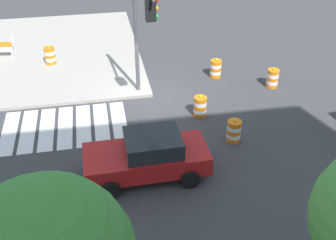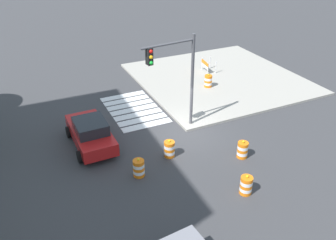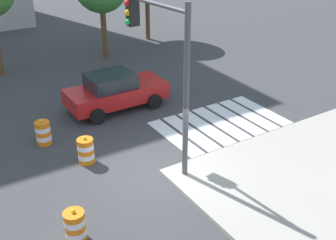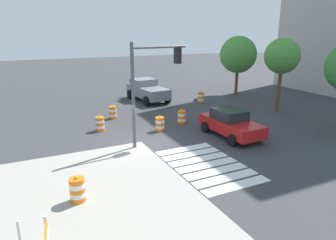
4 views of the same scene
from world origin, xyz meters
The scene contains 11 objects.
ground_plane centered at (0.00, 0.00, 0.00)m, with size 120.00×120.00×0.00m, color #38383A.
sidewalk_corner centered at (6.00, -6.00, 0.07)m, with size 12.00×12.00×0.15m, color #9E998E.
crosswalk_stripes centered at (4.00, 1.80, 0.01)m, with size 5.10×3.20×0.02m.
sports_car centered at (1.03, 5.40, 0.81)m, with size 4.32×2.18×1.63m.
traffic_barrel_near_corner centered at (-3.46, -1.48, 0.45)m, with size 0.56×0.56×1.02m.
traffic_barrel_crosswalk_end centered at (-2.60, 4.00, 0.45)m, with size 0.56×0.56×1.02m.
traffic_barrel_median_far centered at (-1.75, 1.96, 0.45)m, with size 0.56×0.56×1.02m.
traffic_barrel_far_curb centered at (-5.87, 0.06, 0.45)m, with size 0.56×0.56×1.02m.
traffic_barrel_on_sidewalk centered at (4.81, -4.33, 0.60)m, with size 0.56×0.56×1.02m.
construction_barricade centered at (7.48, -5.78, 0.72)m, with size 1.32×0.93×1.00m.
traffic_light_pole centered at (0.47, 0.53, 3.91)m, with size 0.66×3.28×5.50m.
Camera 2 is at (-15.63, 8.58, 10.95)m, focal length 37.82 mm.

